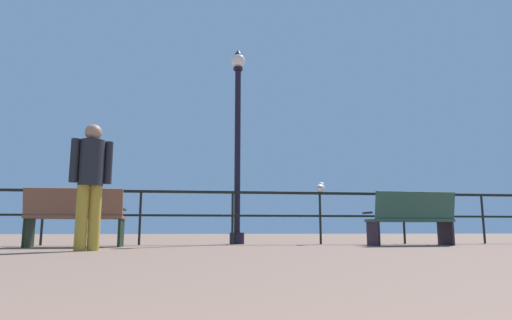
{
  "coord_description": "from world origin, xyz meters",
  "views": [
    {
      "loc": [
        -0.6,
        1.26,
        0.28
      ],
      "look_at": [
        0.39,
        9.0,
        1.54
      ],
      "focal_mm": 30.34,
      "sensor_mm": 36.0,
      "label": 1
    }
  ],
  "objects_px": {
    "bench_near_left": "(75,214)",
    "bench_near_right": "(412,217)",
    "person_by_bench": "(91,177)",
    "seagull_on_rail": "(321,187)",
    "lamppost_center": "(238,138)"
  },
  "relations": [
    {
      "from": "person_by_bench",
      "to": "bench_near_right",
      "type": "bearing_deg",
      "value": 13.6
    },
    {
      "from": "person_by_bench",
      "to": "seagull_on_rail",
      "type": "height_order",
      "value": "person_by_bench"
    },
    {
      "from": "bench_near_right",
      "to": "lamppost_center",
      "type": "height_order",
      "value": "lamppost_center"
    },
    {
      "from": "seagull_on_rail",
      "to": "bench_near_left",
      "type": "bearing_deg",
      "value": -167.89
    },
    {
      "from": "person_by_bench",
      "to": "seagull_on_rail",
      "type": "distance_m",
      "value": 4.42
    },
    {
      "from": "bench_near_right",
      "to": "lamppost_center",
      "type": "bearing_deg",
      "value": 158.28
    },
    {
      "from": "bench_near_left",
      "to": "lamppost_center",
      "type": "relative_size",
      "value": 0.38
    },
    {
      "from": "seagull_on_rail",
      "to": "bench_near_right",
      "type": "bearing_deg",
      "value": -34.06
    },
    {
      "from": "bench_near_left",
      "to": "bench_near_right",
      "type": "relative_size",
      "value": 1.0
    },
    {
      "from": "bench_near_right",
      "to": "person_by_bench",
      "type": "height_order",
      "value": "person_by_bench"
    },
    {
      "from": "bench_near_right",
      "to": "person_by_bench",
      "type": "relative_size",
      "value": 0.89
    },
    {
      "from": "person_by_bench",
      "to": "bench_near_left",
      "type": "bearing_deg",
      "value": 112.04
    },
    {
      "from": "bench_near_left",
      "to": "person_by_bench",
      "type": "xyz_separation_m",
      "value": [
        0.51,
        -1.27,
        0.47
      ]
    },
    {
      "from": "bench_near_left",
      "to": "bench_near_right",
      "type": "xyz_separation_m",
      "value": [
        5.74,
        -0.01,
        -0.01
      ]
    },
    {
      "from": "seagull_on_rail",
      "to": "person_by_bench",
      "type": "bearing_deg",
      "value": -150.12
    }
  ]
}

